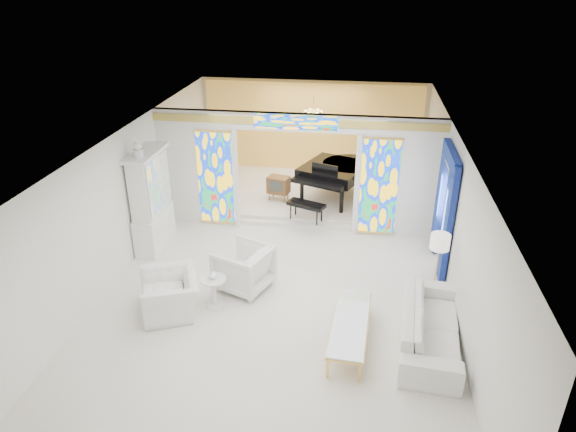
% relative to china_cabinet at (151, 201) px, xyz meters
% --- Properties ---
extents(floor, '(12.00, 12.00, 0.00)m').
position_rel_china_cabinet_xyz_m(floor, '(3.22, -0.60, -1.17)').
color(floor, silver).
rests_on(floor, ground).
extents(ceiling, '(7.00, 12.00, 0.02)m').
position_rel_china_cabinet_xyz_m(ceiling, '(3.22, -0.60, 1.83)').
color(ceiling, white).
rests_on(ceiling, wall_back).
extents(wall_back, '(7.00, 0.02, 3.00)m').
position_rel_china_cabinet_xyz_m(wall_back, '(3.22, 5.40, 0.33)').
color(wall_back, white).
rests_on(wall_back, floor).
extents(wall_left, '(0.02, 12.00, 3.00)m').
position_rel_china_cabinet_xyz_m(wall_left, '(-0.28, -0.60, 0.33)').
color(wall_left, white).
rests_on(wall_left, floor).
extents(wall_right, '(0.02, 12.00, 3.00)m').
position_rel_china_cabinet_xyz_m(wall_right, '(6.72, -0.60, 0.33)').
color(wall_right, white).
rests_on(wall_right, floor).
extents(partition_wall, '(7.00, 0.22, 3.00)m').
position_rel_china_cabinet_xyz_m(partition_wall, '(3.22, 1.40, 0.48)').
color(partition_wall, white).
rests_on(partition_wall, floor).
extents(stained_glass_left, '(0.90, 0.04, 2.40)m').
position_rel_china_cabinet_xyz_m(stained_glass_left, '(1.19, 1.29, 0.13)').
color(stained_glass_left, gold).
rests_on(stained_glass_left, partition_wall).
extents(stained_glass_right, '(0.90, 0.04, 2.40)m').
position_rel_china_cabinet_xyz_m(stained_glass_right, '(5.25, 1.29, 0.13)').
color(stained_glass_right, gold).
rests_on(stained_glass_right, partition_wall).
extents(stained_glass_transom, '(2.00, 0.04, 0.34)m').
position_rel_china_cabinet_xyz_m(stained_glass_transom, '(3.22, 1.29, 1.65)').
color(stained_glass_transom, gold).
rests_on(stained_glass_transom, partition_wall).
extents(alcove_platform, '(6.80, 3.80, 0.18)m').
position_rel_china_cabinet_xyz_m(alcove_platform, '(3.22, 3.50, -1.08)').
color(alcove_platform, silver).
rests_on(alcove_platform, floor).
extents(gold_curtain_back, '(6.70, 0.10, 2.90)m').
position_rel_china_cabinet_xyz_m(gold_curtain_back, '(3.22, 5.28, 0.33)').
color(gold_curtain_back, '#ECBE52').
rests_on(gold_curtain_back, wall_back).
extents(chandelier, '(0.48, 0.48, 0.30)m').
position_rel_china_cabinet_xyz_m(chandelier, '(3.42, 3.40, 1.38)').
color(chandelier, gold).
rests_on(chandelier, ceiling).
extents(blue_drapes, '(0.14, 1.85, 2.65)m').
position_rel_china_cabinet_xyz_m(blue_drapes, '(6.62, 0.10, 0.41)').
color(blue_drapes, navy).
rests_on(blue_drapes, wall_right).
extents(china_cabinet, '(0.56, 1.46, 2.72)m').
position_rel_china_cabinet_xyz_m(china_cabinet, '(0.00, 0.00, 0.00)').
color(china_cabinet, white).
rests_on(china_cabinet, floor).
extents(armchair_left, '(1.43, 1.51, 0.78)m').
position_rel_china_cabinet_xyz_m(armchair_left, '(1.28, -2.49, -0.78)').
color(armchair_left, silver).
rests_on(armchair_left, floor).
extents(armchair_right, '(1.33, 1.31, 0.94)m').
position_rel_china_cabinet_xyz_m(armchair_right, '(2.51, -1.47, -0.70)').
color(armchair_right, white).
rests_on(armchair_right, floor).
extents(sofa, '(1.23, 2.65, 0.75)m').
position_rel_china_cabinet_xyz_m(sofa, '(6.17, -2.74, -0.79)').
color(sofa, white).
rests_on(sofa, floor).
extents(side_table, '(0.58, 0.58, 0.64)m').
position_rel_china_cabinet_xyz_m(side_table, '(2.08, -2.20, -0.75)').
color(side_table, white).
rests_on(side_table, floor).
extents(vase, '(0.18, 0.18, 0.18)m').
position_rel_china_cabinet_xyz_m(vase, '(2.08, -2.20, -0.44)').
color(vase, silver).
rests_on(vase, side_table).
extents(coffee_table, '(0.75, 2.07, 0.45)m').
position_rel_china_cabinet_xyz_m(coffee_table, '(4.76, -2.93, -0.75)').
color(coffee_table, white).
rests_on(coffee_table, floor).
extents(floor_lamp, '(0.42, 0.42, 1.53)m').
position_rel_china_cabinet_xyz_m(floor_lamp, '(6.36, -1.45, 0.13)').
color(floor_lamp, gold).
rests_on(floor_lamp, floor).
extents(grand_piano, '(2.58, 3.13, 1.20)m').
position_rel_china_cabinet_xyz_m(grand_piano, '(4.23, 3.09, -0.18)').
color(grand_piano, black).
rests_on(grand_piano, alcove_platform).
extents(tv_console, '(0.66, 0.52, 0.68)m').
position_rel_china_cabinet_xyz_m(tv_console, '(2.55, 2.73, -0.55)').
color(tv_console, brown).
rests_on(tv_console, alcove_platform).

